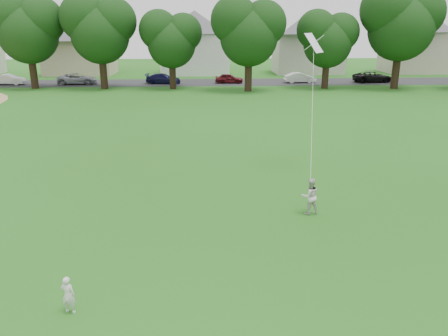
{
  "coord_description": "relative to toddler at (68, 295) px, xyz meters",
  "views": [
    {
      "loc": [
        0.85,
        -11.37,
        6.73
      ],
      "look_at": [
        1.52,
        2.0,
        2.3
      ],
      "focal_mm": 35.0,
      "sensor_mm": 36.0,
      "label": 1
    }
  ],
  "objects": [
    {
      "name": "ground",
      "position": [
        2.47,
        2.14,
        -0.5
      ],
      "size": [
        160.0,
        160.0,
        0.0
      ],
      "primitive_type": "plane",
      "color": "#1D5012",
      "rests_on": "ground"
    },
    {
      "name": "parked_cars",
      "position": [
        -0.32,
        43.14,
        0.13
      ],
      "size": [
        55.53,
        2.64,
        1.29
      ],
      "color": "black",
      "rests_on": "ground"
    },
    {
      "name": "toddler",
      "position": [
        0.0,
        0.0,
        0.0
      ],
      "size": [
        0.41,
        0.31,
        0.99
      ],
      "primitive_type": "imported",
      "rotation": [
        0.0,
        0.0,
        2.91
      ],
      "color": "silver",
      "rests_on": "ground"
    },
    {
      "name": "older_boy",
      "position": [
        7.23,
        5.52,
        0.2
      ],
      "size": [
        0.75,
        0.63,
        1.39
      ],
      "primitive_type": "imported",
      "rotation": [
        0.0,
        0.0,
        3.31
      ],
      "color": "beige",
      "rests_on": "ground"
    },
    {
      "name": "tree_row",
      "position": [
        6.95,
        37.95,
        5.94
      ],
      "size": [
        82.86,
        9.71,
        11.21
      ],
      "color": "black",
      "rests_on": "ground"
    },
    {
      "name": "house_row",
      "position": [
        4.24,
        54.14,
        4.52
      ],
      "size": [
        76.88,
        13.42,
        10.32
      ],
      "color": "beige",
      "rests_on": "ground"
    },
    {
      "name": "kite",
      "position": [
        7.8,
        8.19,
        2.96
      ],
      "size": [
        1.14,
        3.28,
        7.35
      ],
      "color": "white",
      "rests_on": "ground"
    },
    {
      "name": "street",
      "position": [
        2.47,
        44.14,
        -0.49
      ],
      "size": [
        90.0,
        7.0,
        0.01
      ],
      "primitive_type": "cube",
      "color": "#2D2D30",
      "rests_on": "ground"
    }
  ]
}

